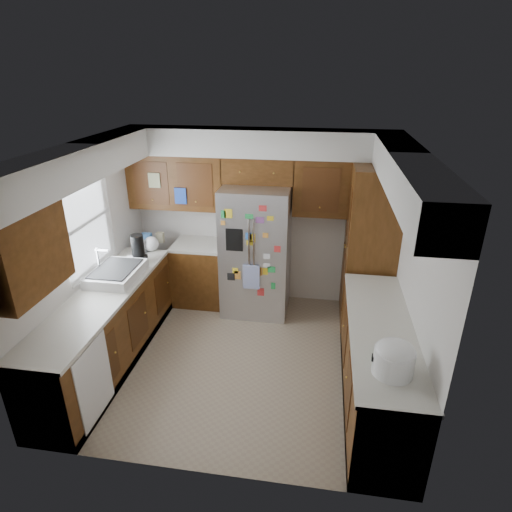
# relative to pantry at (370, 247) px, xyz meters

# --- Properties ---
(floor) EXTENTS (3.60, 3.60, 0.00)m
(floor) POSITION_rel_pantry_xyz_m (-1.50, -1.15, -1.07)
(floor) COLOR gray
(floor) RESTS_ON ground
(room_shell) EXTENTS (3.64, 3.24, 2.52)m
(room_shell) POSITION_rel_pantry_xyz_m (-1.61, -0.79, 0.75)
(room_shell) COLOR silver
(room_shell) RESTS_ON ground
(left_counter_run) EXTENTS (1.36, 3.20, 0.92)m
(left_counter_run) POSITION_rel_pantry_xyz_m (-2.86, -1.12, -0.65)
(left_counter_run) COLOR #40250C
(left_counter_run) RESTS_ON ground
(right_counter_run) EXTENTS (0.63, 2.25, 0.92)m
(right_counter_run) POSITION_rel_pantry_xyz_m (0.00, -1.62, -0.65)
(right_counter_run) COLOR #40250C
(right_counter_run) RESTS_ON ground
(pantry) EXTENTS (0.60, 0.90, 2.15)m
(pantry) POSITION_rel_pantry_xyz_m (0.00, 0.00, 0.00)
(pantry) COLOR #40250C
(pantry) RESTS_ON ground
(fridge) EXTENTS (0.90, 0.79, 1.80)m
(fridge) POSITION_rel_pantry_xyz_m (-1.50, 0.05, -0.17)
(fridge) COLOR #A4A4A9
(fridge) RESTS_ON ground
(bridge_cabinet) EXTENTS (0.96, 0.34, 0.35)m
(bridge_cabinet) POSITION_rel_pantry_xyz_m (-1.50, 0.28, 0.90)
(bridge_cabinet) COLOR #40250C
(bridge_cabinet) RESTS_ON fridge
(fridge_top_items) EXTENTS (0.84, 0.27, 0.26)m
(fridge_top_items) POSITION_rel_pantry_xyz_m (-1.45, 0.27, 1.19)
(fridge_top_items) COLOR #0F3A9A
(fridge_top_items) RESTS_ON bridge_cabinet
(sink_assembly) EXTENTS (0.52, 0.70, 0.37)m
(sink_assembly) POSITION_rel_pantry_xyz_m (-3.00, -1.05, -0.09)
(sink_assembly) COLOR white
(sink_assembly) RESTS_ON left_counter_run
(left_counter_clutter) EXTENTS (0.30, 0.87, 0.38)m
(left_counter_clutter) POSITION_rel_pantry_xyz_m (-2.93, -0.35, -0.02)
(left_counter_clutter) COLOR black
(left_counter_clutter) RESTS_ON left_counter_run
(rice_cooker) EXTENTS (0.34, 0.33, 0.29)m
(rice_cooker) POSITION_rel_pantry_xyz_m (-0.00, -2.32, -0.00)
(rice_cooker) COLOR white
(rice_cooker) RESTS_ON right_counter_run
(paper_towel) EXTENTS (0.13, 0.13, 0.29)m
(paper_towel) POSITION_rel_pantry_xyz_m (0.00, -2.31, -0.01)
(paper_towel) COLOR white
(paper_towel) RESTS_ON right_counter_run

